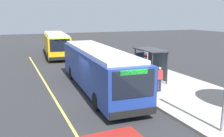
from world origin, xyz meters
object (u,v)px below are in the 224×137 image
transit_bus_main (97,67)px  transit_bus_second (56,44)px  waiting_bench (150,74)px  route_sign_post (146,67)px  pedestrian_commuter (159,78)px

transit_bus_main → transit_bus_second: 16.24m
transit_bus_second → waiting_bench: bearing=15.6°
transit_bus_main → transit_bus_second: bearing=179.6°
transit_bus_second → waiting_bench: 16.46m
transit_bus_second → waiting_bench: transit_bus_second is taller
transit_bus_main → transit_bus_second: same height
route_sign_post → pedestrian_commuter: 1.44m
transit_bus_main → waiting_bench: transit_bus_main is taller
transit_bus_main → waiting_bench: 4.66m
route_sign_post → pedestrian_commuter: (-0.15, 1.16, -0.84)m
transit_bus_second → route_sign_post: (18.93, 2.19, 0.34)m
pedestrian_commuter → transit_bus_main: bearing=-126.2°
transit_bus_main → route_sign_post: bearing=40.6°
transit_bus_second → pedestrian_commuter: 19.08m
transit_bus_second → route_sign_post: same height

